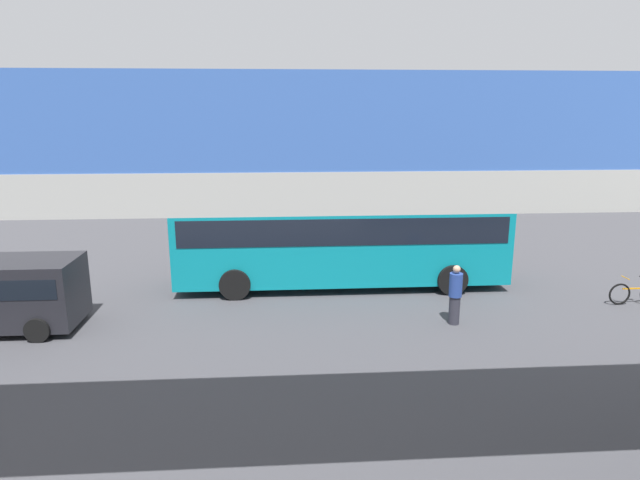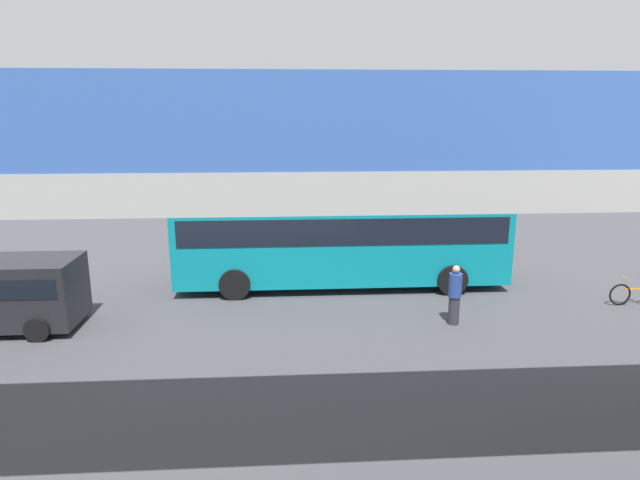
{
  "view_description": "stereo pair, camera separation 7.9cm",
  "coord_description": "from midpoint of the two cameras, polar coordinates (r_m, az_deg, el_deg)",
  "views": [
    {
      "loc": [
        1.97,
        19.63,
        6.16
      ],
      "look_at": [
        0.67,
        0.67,
        1.6
      ],
      "focal_mm": 30.53,
      "sensor_mm": 36.0,
      "label": 1
    },
    {
      "loc": [
        1.9,
        19.64,
        6.16
      ],
      "look_at": [
        0.67,
        0.67,
        1.6
      ],
      "focal_mm": 30.53,
      "sensor_mm": 36.0,
      "label": 2
    }
  ],
  "objects": [
    {
      "name": "lane_dash_left",
      "position": [
        23.16,
        0.99,
        -1.93
      ],
      "size": [
        2.0,
        0.2,
        0.01
      ],
      "primitive_type": "cube",
      "color": "silver",
      "rests_on": "ground"
    },
    {
      "name": "lane_dash_centre",
      "position": [
        23.17,
        -8.92,
        -2.09
      ],
      "size": [
        2.0,
        0.2,
        0.01
      ],
      "primitive_type": "cube",
      "color": "silver",
      "rests_on": "ground"
    },
    {
      "name": "lane_dash_leftmost",
      "position": [
        23.83,
        10.63,
        -1.72
      ],
      "size": [
        2.0,
        0.2,
        0.01
      ],
      "primitive_type": "cube",
      "color": "silver",
      "rests_on": "ground"
    },
    {
      "name": "city_bus",
      "position": [
        19.21,
        2.12,
        0.62
      ],
      "size": [
        11.54,
        2.85,
        3.15
      ],
      "color": "#0C8493",
      "rests_on": "ground"
    },
    {
      "name": "bicycle_orange",
      "position": [
        20.41,
        30.05,
        -4.86
      ],
      "size": [
        1.77,
        0.44,
        0.96
      ],
      "color": "black",
      "rests_on": "ground"
    },
    {
      "name": "pedestrian",
      "position": [
        16.44,
        13.85,
        -5.63
      ],
      "size": [
        0.38,
        0.38,
        1.79
      ],
      "color": "#2D2D38",
      "rests_on": "ground"
    },
    {
      "name": "pedestrian_overpass",
      "position": [
        7.71,
        10.66,
        3.75
      ],
      "size": [
        29.63,
        2.6,
        6.58
      ],
      "color": "#9E9E99",
      "rests_on": "ground"
    },
    {
      "name": "traffic_sign",
      "position": [
        23.85,
        1.35,
        3.18
      ],
      "size": [
        0.08,
        0.6,
        2.8
      ],
      "color": "slate",
      "rests_on": "ground"
    },
    {
      "name": "ground",
      "position": [
        20.67,
        1.61,
        -3.85
      ],
      "size": [
        80.0,
        80.0,
        0.0
      ],
      "primitive_type": "plane",
      "color": "#424247"
    }
  ]
}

